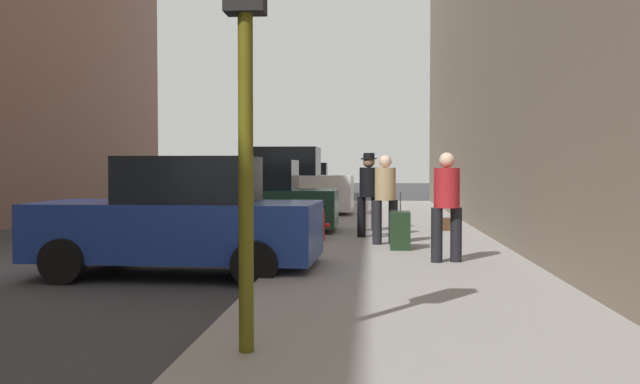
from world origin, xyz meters
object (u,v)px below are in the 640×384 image
Objects in this scene: pedestrian_in_tan_coat at (385,195)px; rolling_suitcase at (400,230)px; fire_hydrant at (319,223)px; parked_gray_coupe at (299,187)px; pedestrian_in_red_jacket at (447,201)px; parked_blue_sedan at (181,219)px; duffel_bag at (444,224)px; pedestrian_with_beanie at (368,188)px; parked_white_van at (281,186)px; pedestrian_with_fedora at (369,190)px; parked_dark_green_sedan at (248,201)px; traffic_light at (245,26)px.

pedestrian_in_tan_coat reaches higher than rolling_suitcase.
parked_gray_coupe is at bearing 97.48° from fire_hydrant.
parked_gray_coupe is 15.50m from rolling_suitcase.
fire_hydrant is 0.41× the size of pedestrian_in_tan_coat.
pedestrian_in_red_jacket reaches higher than rolling_suitcase.
parked_blue_sedan reaches higher than fire_hydrant.
rolling_suitcase is 4.13m from duffel_bag.
parked_white_van is at bearing 115.96° from pedestrian_with_beanie.
parked_white_van is 7.75m from pedestrian_with_fedora.
parked_blue_sedan is at bearing -90.00° from parked_dark_green_sedan.
pedestrian_with_fedora is at bearing -68.80° from parked_white_van.
parked_dark_green_sedan is 9.56× the size of duffel_bag.
pedestrian_in_tan_coat is 2.91m from pedestrian_with_beanie.
duffel_bag is at bearing 65.65° from pedestrian_in_tan_coat.
rolling_suitcase is (3.37, 2.44, -0.36)m from parked_blue_sedan.
parked_gray_coupe is 12.08m from duffel_bag.
pedestrian_in_tan_coat is at bearing -114.35° from duffel_bag.
parked_blue_sedan is 6.06× the size of fire_hydrant.
parked_white_van is at bearing 90.00° from parked_blue_sedan.
rolling_suitcase reaches higher than fire_hydrant.
parked_gray_coupe is 4.08× the size of rolling_suitcase.
fire_hydrant is 1.60× the size of duffel_bag.
pedestrian_in_red_jacket is at bearing -54.41° from fire_hydrant.
parked_blue_sedan is 5.37m from pedestrian_with_fedora.
fire_hydrant is 0.40× the size of pedestrian_with_fedora.
fire_hydrant is at bearing 125.59° from pedestrian_in_red_jacket.
pedestrian_in_red_jacket is (4.02, 0.72, 0.26)m from parked_blue_sedan.
duffel_bag is at bearing -67.82° from parked_gray_coupe.
traffic_light reaches higher than rolling_suitcase.
pedestrian_with_fedora is at bearing -77.83° from parked_gray_coupe.
parked_dark_green_sedan is 4.82m from rolling_suitcase.
parked_blue_sedan reaches higher than rolling_suitcase.
fire_hydrant is 0.20× the size of traffic_light.
pedestrian_in_tan_coat is 3.58m from duffel_bag.
parked_white_van is 16.81m from traffic_light.
fire_hydrant is 3.77m from duffel_bag.
parked_white_van reaches higher than fire_hydrant.
pedestrian_in_tan_coat is at bearing -40.47° from parked_dark_green_sedan.
parked_dark_green_sedan is 2.37× the size of pedestrian_with_fedora.
parked_dark_green_sedan is at bearing 155.13° from pedestrian_with_fedora.
parked_blue_sedan is 1.02× the size of parked_dark_green_sedan.
pedestrian_with_fedora reaches higher than pedestrian_in_red_jacket.
rolling_suitcase is (3.37, -3.43, -0.36)m from parked_dark_green_sedan.
parked_blue_sedan is at bearing -115.26° from fire_hydrant.
fire_hydrant is at bearing -143.17° from pedestrian_with_fedora.
parked_gray_coupe is 13.86m from fire_hydrant.
pedestrian_with_beanie is (2.77, 0.23, 0.29)m from parked_dark_green_sedan.
pedestrian_with_beanie reaches higher than duffel_bag.
fire_hydrant is at bearing 154.94° from pedestrian_in_tan_coat.
parked_gray_coupe is at bearing 103.60° from pedestrian_with_beanie.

